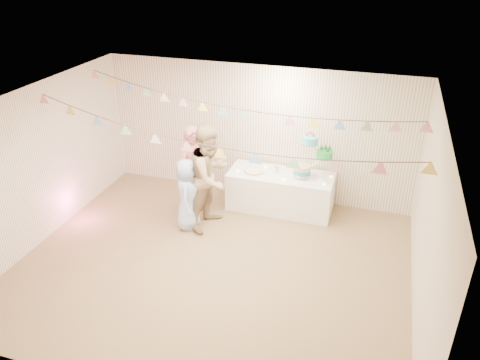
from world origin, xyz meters
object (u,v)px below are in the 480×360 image
(person_adult_b, at_px, (210,177))
(cake_stand, at_px, (313,155))
(person_adult_a, at_px, (195,171))
(table, at_px, (280,191))
(person_child, at_px, (188,194))

(person_adult_b, bearing_deg, cake_stand, -46.04)
(person_adult_b, bearing_deg, person_adult_a, 66.13)
(person_adult_a, bearing_deg, cake_stand, -29.00)
(table, xyz_separation_m, person_adult_b, (-1.04, -0.91, 0.59))
(cake_stand, bearing_deg, person_adult_b, -148.99)
(table, height_order, person_adult_b, person_adult_b)
(person_adult_a, bearing_deg, person_child, -130.19)
(cake_stand, height_order, person_adult_a, person_adult_a)
(table, relative_size, person_child, 1.48)
(person_adult_a, bearing_deg, table, -24.58)
(table, relative_size, person_adult_a, 1.13)
(table, height_order, person_child, person_child)
(table, xyz_separation_m, cake_stand, (0.55, 0.05, 0.80))
(cake_stand, bearing_deg, person_child, -149.10)
(table, xyz_separation_m, person_child, (-1.39, -1.11, 0.29))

